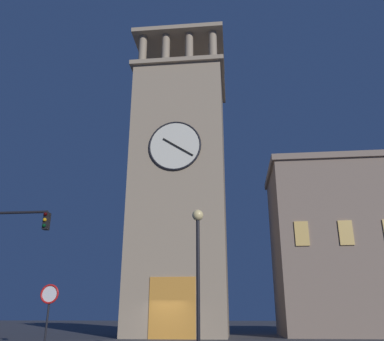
% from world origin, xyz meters
% --- Properties ---
extents(ground_plane, '(200.00, 200.00, 0.00)m').
position_xyz_m(ground_plane, '(0.00, 0.00, 0.00)').
color(ground_plane, '#424247').
extents(clocktower, '(7.99, 7.46, 27.39)m').
position_xyz_m(clocktower, '(-0.32, -4.94, 11.39)').
color(clocktower, gray).
rests_on(clocktower, ground_plane).
extents(street_lamp, '(0.44, 0.44, 5.41)m').
position_xyz_m(street_lamp, '(-3.21, 11.39, 3.75)').
color(street_lamp, black).
rests_on(street_lamp, ground_plane).
extents(no_horn_sign, '(0.78, 0.14, 2.70)m').
position_xyz_m(no_horn_sign, '(2.97, 10.33, 2.11)').
color(no_horn_sign, black).
rests_on(no_horn_sign, ground_plane).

